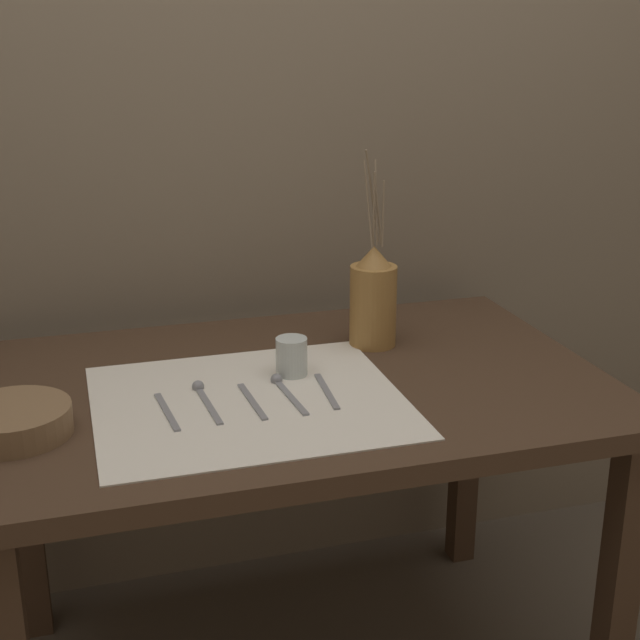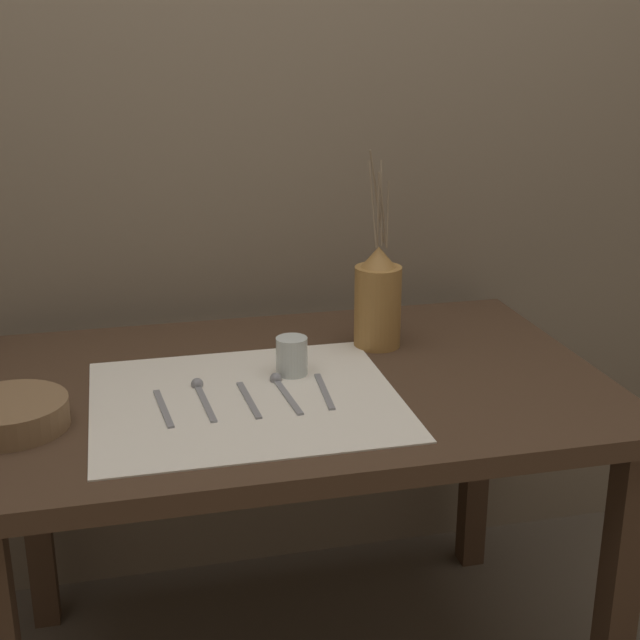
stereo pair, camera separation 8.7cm
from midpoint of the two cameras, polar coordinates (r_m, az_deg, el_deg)
The scene contains 11 objects.
stone_wall_back at distance 2.15m, azimuth -3.47°, elevation 13.13°, with size 7.00×0.06×2.40m.
wooden_table at distance 1.81m, azimuth -0.26°, elevation -6.51°, with size 1.23×0.81×0.73m.
linen_cloth at distance 1.68m, azimuth -3.30°, elevation -5.12°, with size 0.57×0.51×0.00m.
pitcher_with_flowers at distance 1.93m, azimuth 5.01°, elevation 1.28°, with size 0.10×0.10×0.43m.
wooden_bowl at distance 1.64m, azimuth -17.76°, elevation -5.80°, with size 0.20×0.20×0.05m.
glass_tumbler_near at distance 1.78m, azimuth -0.44°, elevation -2.32°, with size 0.06×0.06×0.08m.
fork_inner at distance 1.65m, azimuth -8.51°, elevation -5.63°, with size 0.03×0.17×0.00m.
spoon_inner at distance 1.71m, azimuth -6.23°, elevation -4.58°, with size 0.03×0.18×0.02m.
fork_outer at distance 1.67m, azimuth -3.09°, elevation -5.14°, with size 0.02×0.17×0.00m.
spoon_outer at distance 1.73m, azimuth -1.13°, elevation -4.20°, with size 0.03×0.18×0.02m.
knife_center at distance 1.71m, azimuth 1.75°, elevation -4.59°, with size 0.02×0.17×0.00m.
Camera 2 is at (-0.33, -1.61, 1.41)m, focal length 50.00 mm.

